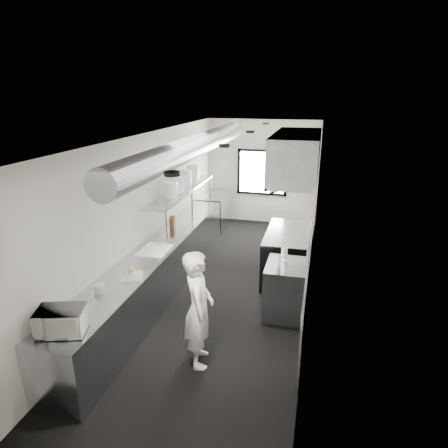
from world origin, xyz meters
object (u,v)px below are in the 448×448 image
Objects in this scene: exhaust_hood at (296,156)px; cutting_board at (154,250)px; prep_counter at (158,270)px; line_cook at (199,309)px; plate_stack_b at (179,185)px; plate_stack_c at (186,178)px; squeeze_bottle_a at (285,266)px; range at (287,255)px; far_work_table at (214,211)px; pass_shelf at (183,191)px; microwave at (61,321)px; small_plate at (131,273)px; squeeze_bottle_e at (285,253)px; bottle_station at (286,290)px; squeeze_bottle_b at (284,264)px; plate_stack_a at (171,190)px; plate_stack_d at (193,174)px; knife_block at (172,222)px; squeeze_bottle_c at (283,259)px; deli_tub_a at (78,307)px; squeeze_bottle_d at (283,254)px; deli_tub_b at (99,288)px.

exhaust_hood is 3.00m from cutting_board.
prep_counter is 3.70× the size of line_cook.
prep_counter is 9.91× the size of cutting_board.
plate_stack_b is 0.51m from plate_stack_c.
prep_counter is 2.40m from squeeze_bottle_a.
prep_counter is (-2.25, -1.20, -1.94)m from exhaust_hood.
range is 1.33× the size of far_work_table.
squeeze_bottle_a is at bearing -40.06° from pass_shelf.
far_work_table is 2.45× the size of microwave.
line_cook is 3.31× the size of microwave.
pass_shelf is 1.79m from cutting_board.
prep_counter is 1.19m from small_plate.
squeeze_bottle_e is (2.24, -3.64, 0.54)m from far_work_table.
cutting_board reaches higher than bottle_station.
far_work_table is 4.71m from squeeze_bottle_b.
line_cook reaches higher than squeeze_bottle_a.
plate_stack_a is 1.63× the size of squeeze_bottle_b.
line_cook is at bearing -70.73° from plate_stack_d.
bottle_station is at bearing -38.02° from knife_block.
range is 1.74m from squeeze_bottle_a.
deli_tub_a is at bearing -139.64° from squeeze_bottle_c.
microwave reaches higher than squeeze_bottle_d.
plate_stack_d is 3.21m from squeeze_bottle_e.
range is 2.76m from plate_stack_d.
plate_stack_c reaches higher than plate_stack_b.
line_cook reaches higher than squeeze_bottle_d.
deli_tub_a is (-0.10, 0.45, -0.10)m from microwave.
plate_stack_c is 3.35m from squeeze_bottle_a.
deli_tub_a is (-1.41, -0.54, 0.13)m from line_cook.
squeeze_bottle_a is (2.33, -1.75, -0.72)m from plate_stack_b.
microwave is at bearing -89.10° from plate_stack_c.
line_cook is at bearing -62.06° from plate_stack_a.
plate_stack_b is 2.70m from squeeze_bottle_e.
squeeze_bottle_d is at bearing -34.91° from knife_block.
deli_tub_b is at bearing -93.52° from prep_counter.
exhaust_hood is 2.39m from plate_stack_b.
squeeze_bottle_d is at bearing -33.66° from pass_shelf.
small_plate is at bearing 48.29° from line_cook.
bottle_station is 2.88m from deli_tub_b.
squeeze_bottle_d reaches higher than small_plate.
microwave is (-2.25, -3.85, -1.34)m from exhaust_hood.
squeeze_bottle_b is at bearing -43.27° from plate_stack_c.
squeeze_bottle_a is (2.23, 0.63, 0.09)m from small_plate.
squeeze_bottle_a is (2.29, -4.16, 0.55)m from far_work_table.
squeeze_bottle_a is (0.99, 1.20, 0.18)m from line_cook.
deli_tub_b is 0.63m from small_plate.
small_plate is (-2.24, -0.89, 0.46)m from bottle_station.
cutting_board is (-2.22, -1.37, -1.48)m from exhaust_hood.
squeeze_bottle_a reaches higher than far_work_table.
line_cook is 1.41m from deli_tub_b.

